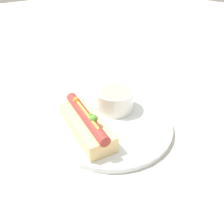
% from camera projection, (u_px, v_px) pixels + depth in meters
% --- Properties ---
extents(ground_plane, '(4.00, 4.00, 0.00)m').
position_uv_depth(ground_plane, '(112.00, 127.00, 0.53)').
color(ground_plane, '#BCB7AD').
extents(dinner_plate, '(0.29, 0.29, 0.01)m').
position_uv_depth(dinner_plate, '(112.00, 125.00, 0.53)').
color(dinner_plate, white).
rests_on(dinner_plate, ground_plane).
extents(hot_dog, '(0.19, 0.10, 0.07)m').
position_uv_depth(hot_dog, '(87.00, 124.00, 0.48)').
color(hot_dog, '#E5C17F').
rests_on(hot_dog, dinner_plate).
extents(soup_bowl, '(0.10, 0.10, 0.05)m').
position_uv_depth(soup_bowl, '(115.00, 99.00, 0.56)').
color(soup_bowl, silver).
rests_on(soup_bowl, dinner_plate).
extents(spoon, '(0.09, 0.14, 0.01)m').
position_uv_depth(spoon, '(99.00, 102.00, 0.59)').
color(spoon, '#B7B7BC').
rests_on(spoon, dinner_plate).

